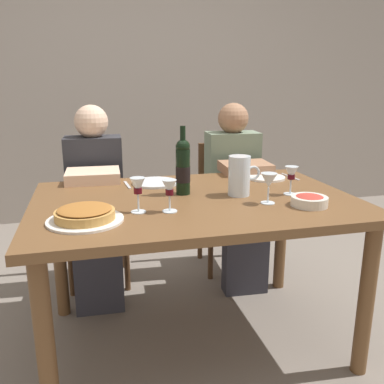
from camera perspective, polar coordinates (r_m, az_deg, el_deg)
The scene contains 21 objects.
ground_plane at distance 2.27m, azimuth 0.40°, elevation -19.63°, with size 8.00×8.00×0.00m, color slate.
back_wall at distance 4.04m, azimuth -7.73°, elevation 16.47°, with size 8.00×0.10×2.80m, color #A3998E.
dining_table at distance 1.97m, azimuth 0.43°, elevation -3.43°, with size 1.50×1.00×0.76m.
wine_bottle at distance 1.98m, azimuth -1.26°, elevation 3.54°, with size 0.07×0.07×0.33m.
water_pitcher at distance 1.98m, azimuth 6.58°, elevation 1.94°, with size 0.16×0.11×0.19m.
baked_tart at distance 1.66m, azimuth -14.62°, elevation -3.07°, with size 0.30×0.30×0.06m.
salad_bowl at distance 1.88m, azimuth 15.95°, elevation -1.09°, with size 0.16×0.16×0.05m.
wine_glass_left_diner at distance 1.86m, azimuth 10.60°, elevation 1.43°, with size 0.07×0.07×0.14m.
wine_glass_right_diner at distance 2.03m, azimuth 13.60°, elevation 2.35°, with size 0.06×0.06×0.14m.
wine_glass_centre at distance 1.72m, azimuth -7.53°, elevation 0.56°, with size 0.06×0.06×0.15m.
wine_glass_spare at distance 1.71m, azimuth -3.14°, elevation 0.33°, with size 0.06×0.06×0.14m.
dinner_plate_left_setting at distance 2.22m, azimuth -5.11°, elevation 1.31°, with size 0.25×0.25×0.01m, color silver.
dinner_plate_right_setting at distance 2.37m, azimuth 10.21°, elevation 1.99°, with size 0.22×0.22×0.01m, color white.
fork_left_setting at distance 2.20m, azimuth -8.96°, elevation 0.98°, with size 0.16×0.01×0.01m, color silver.
knife_left_setting at distance 2.25m, azimuth -1.33°, elevation 1.44°, with size 0.18×0.01×0.01m, color silver.
knife_right_setting at distance 2.43m, azimuth 13.44°, elevation 2.08°, with size 0.18×0.01×0.01m, color silver.
spoon_right_setting at distance 2.31m, azimuth 6.81°, elevation 1.72°, with size 0.16×0.01×0.01m, color silver.
chair_left at distance 2.79m, azimuth -13.05°, elevation -1.90°, with size 0.41×0.41×0.87m.
diner_left at distance 2.53m, azimuth -13.24°, elevation -0.84°, with size 0.35×0.51×1.16m.
chair_right at distance 2.94m, azimuth 4.74°, elevation -0.66°, with size 0.42×0.42×0.87m.
diner_right at distance 2.69m, azimuth 6.19°, elevation 0.45°, with size 0.35×0.52×1.16m.
Camera 1 is at (-0.47, -1.81, 1.29)m, focal length 38.47 mm.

